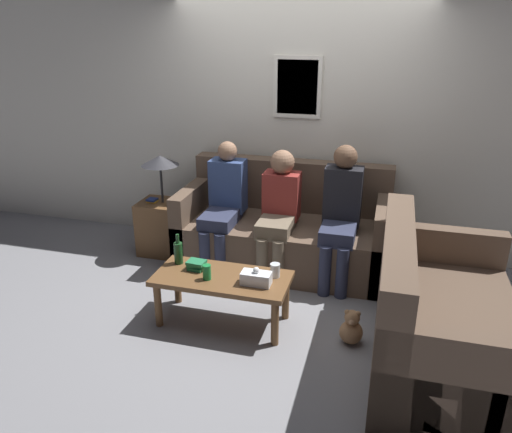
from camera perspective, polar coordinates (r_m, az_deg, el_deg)
name	(u,v)px	position (r m, az deg, el deg)	size (l,w,h in m)	color
ground_plane	(271,289)	(4.66, 1.70, -8.24)	(16.00, 16.00, 0.00)	gray
wall_back	(297,127)	(5.18, 4.71, 10.20)	(9.00, 0.08, 2.60)	silver
couch_main	(285,232)	(5.00, 3.29, -1.76)	(2.02, 0.95, 1.00)	brown
couch_side	(437,324)	(3.77, 20.02, -11.42)	(0.95, 1.65, 1.00)	brown
coffee_table	(222,283)	(4.02, -3.89, -7.60)	(1.08, 0.50, 0.42)	brown
side_table_with_lamp	(160,218)	(5.31, -10.88, -0.19)	(0.44, 0.40, 1.06)	brown
wine_bottle	(178,252)	(4.19, -8.87, -4.07)	(0.07, 0.07, 0.26)	#19421E
drinking_glass	(275,270)	(3.96, 2.19, -6.16)	(0.08, 0.08, 0.11)	silver
book_stack	(196,265)	(4.10, -6.82, -5.52)	(0.15, 0.12, 0.08)	#237547
soda_can	(207,272)	(3.93, -5.64, -6.35)	(0.07, 0.07, 0.12)	#197A38
tissue_box	(256,278)	(3.85, 0.02, -7.05)	(0.23, 0.12, 0.15)	silver
person_left	(224,201)	(4.87, -3.69, 1.74)	(0.34, 0.66, 1.23)	#2D334C
person_middle	(279,208)	(4.69, 2.61, 0.98)	(0.34, 0.61, 1.20)	#756651
person_right	(341,210)	(4.60, 9.67, 0.73)	(0.34, 0.61, 1.28)	#2D334C
teddy_bear	(351,329)	(3.96, 10.83, -12.48)	(0.18, 0.18, 0.28)	#A87A51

